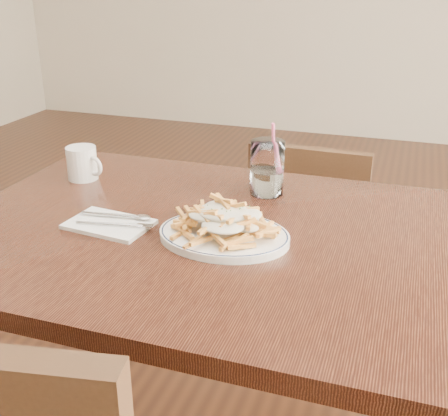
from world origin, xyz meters
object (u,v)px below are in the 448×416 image
(table, at_px, (225,264))
(water_glass, at_px, (267,171))
(chair_far, at_px, (309,240))
(loaded_fries, at_px, (224,217))
(fries_plate, at_px, (224,235))
(coffee_mug, at_px, (83,163))

(table, xyz_separation_m, water_glass, (0.03, 0.24, 0.14))
(chair_far, height_order, loaded_fries, loaded_fries)
(water_glass, bearing_deg, loaded_fries, -93.58)
(chair_far, bearing_deg, fries_plate, -95.77)
(fries_plate, bearing_deg, water_glass, 86.42)
(table, distance_m, fries_plate, 0.10)
(table, bearing_deg, coffee_mug, 158.07)
(chair_far, xyz_separation_m, loaded_fries, (-0.07, -0.67, 0.36))
(coffee_mug, bearing_deg, fries_plate, -25.48)
(fries_plate, relative_size, coffee_mug, 2.72)
(table, bearing_deg, loaded_fries, -75.44)
(table, xyz_separation_m, fries_plate, (0.01, -0.04, 0.09))
(loaded_fries, bearing_deg, water_glass, 86.42)
(chair_far, distance_m, coffee_mug, 0.78)
(table, height_order, fries_plate, fries_plate)
(table, relative_size, water_glass, 6.66)
(coffee_mug, bearing_deg, chair_far, 40.17)
(water_glass, bearing_deg, chair_far, 82.71)
(chair_far, bearing_deg, water_glass, -97.29)
(water_glass, bearing_deg, fries_plate, -93.58)
(table, xyz_separation_m, loaded_fries, (0.01, -0.04, 0.13))
(chair_far, distance_m, water_glass, 0.54)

